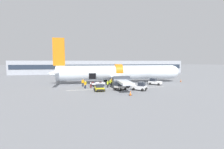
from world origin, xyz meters
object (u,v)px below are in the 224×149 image
at_px(ground_crew_loader_a, 83,82).
at_px(ground_crew_loader_b, 112,82).
at_px(airplane, 116,73).
at_px(baggage_cart_loading, 98,84).
at_px(baggage_tug_spare, 155,82).
at_px(ground_crew_marshal, 108,84).
at_px(baggage_tug_rear, 99,88).
at_px(baggage_tug_mid, 120,87).
at_px(ground_crew_helper, 110,83).
at_px(suitcase_on_tarmac_upright, 91,86).
at_px(ground_crew_driver, 85,85).
at_px(ground_crew_supervisor, 85,84).
at_px(baggage_tug_lead, 140,87).

relative_size(ground_crew_loader_a, ground_crew_loader_b, 0.98).
xyz_separation_m(airplane, baggage_cart_loading, (-5.29, -4.04, -2.20)).
bearing_deg(baggage_tug_spare, ground_crew_marshal, -169.64).
bearing_deg(baggage_tug_spare, airplane, 152.39).
bearing_deg(baggage_tug_spare, baggage_tug_rear, -157.77).
bearing_deg(airplane, baggage_tug_rear, -118.12).
distance_m(baggage_tug_mid, ground_crew_marshal, 3.82).
bearing_deg(ground_crew_helper, suitcase_on_tarmac_upright, -169.97).
relative_size(baggage_tug_mid, ground_crew_driver, 1.69).
xyz_separation_m(baggage_tug_mid, ground_crew_loader_a, (-7.18, 5.86, 0.23)).
bearing_deg(baggage_tug_rear, ground_crew_supervisor, 119.94).
height_order(ground_crew_driver, suitcase_on_tarmac_upright, ground_crew_driver).
height_order(baggage_tug_lead, suitcase_on_tarmac_upright, baggage_tug_lead).
height_order(baggage_cart_loading, suitcase_on_tarmac_upright, baggage_cart_loading).
relative_size(baggage_tug_mid, baggage_tug_spare, 0.81).
relative_size(airplane, suitcase_on_tarmac_upright, 40.11).
bearing_deg(baggage_cart_loading, ground_crew_driver, -134.49).
xyz_separation_m(ground_crew_loader_a, ground_crew_helper, (6.06, -1.32, -0.03)).
distance_m(baggage_tug_mid, ground_crew_loader_b, 6.16).
xyz_separation_m(ground_crew_loader_b, ground_crew_driver, (-6.19, -3.04, -0.10)).
distance_m(baggage_tug_spare, suitcase_on_tarmac_upright, 15.60).
distance_m(baggage_tug_rear, ground_crew_driver, 4.25).
distance_m(ground_crew_loader_b, ground_crew_marshal, 3.16).
height_order(airplane, baggage_tug_mid, airplane).
bearing_deg(ground_crew_supervisor, baggage_tug_lead, -26.30).
height_order(airplane, ground_crew_helper, airplane).
relative_size(baggage_tug_spare, ground_crew_helper, 1.97).
distance_m(airplane, ground_crew_supervisor, 10.05).
distance_m(baggage_tug_lead, baggage_cart_loading, 10.27).
relative_size(ground_crew_supervisor, ground_crew_helper, 0.93).
bearing_deg(ground_crew_driver, airplane, 40.41).
bearing_deg(ground_crew_loader_a, baggage_tug_mid, -39.22).
relative_size(airplane, baggage_tug_rear, 14.34).
height_order(baggage_tug_rear, baggage_tug_spare, baggage_tug_spare).
bearing_deg(ground_crew_marshal, baggage_tug_mid, -60.41).
relative_size(baggage_tug_lead, baggage_tug_mid, 1.09).
height_order(baggage_tug_lead, ground_crew_supervisor, baggage_tug_lead).
bearing_deg(ground_crew_loader_b, airplane, 63.67).
bearing_deg(suitcase_on_tarmac_upright, airplane, 41.89).
bearing_deg(baggage_cart_loading, baggage_tug_mid, -57.07).
xyz_separation_m(ground_crew_loader_a, ground_crew_marshal, (5.30, -2.54, -0.09)).
xyz_separation_m(baggage_tug_rear, baggage_tug_spare, (14.04, 5.74, 0.07)).
bearing_deg(baggage_tug_lead, suitcase_on_tarmac_upright, 153.36).
xyz_separation_m(baggage_tug_spare, ground_crew_marshal, (-11.90, -2.18, 0.14)).
bearing_deg(ground_crew_loader_a, ground_crew_loader_b, 2.35).
xyz_separation_m(ground_crew_loader_b, ground_crew_marshal, (-1.42, -2.82, -0.11)).
xyz_separation_m(ground_crew_marshal, suitcase_on_tarmac_upright, (-3.60, 0.45, -0.43)).
relative_size(ground_crew_driver, ground_crew_helper, 0.94).
height_order(baggage_tug_mid, ground_crew_driver, baggage_tug_mid).
bearing_deg(baggage_tug_lead, baggage_tug_mid, 166.82).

